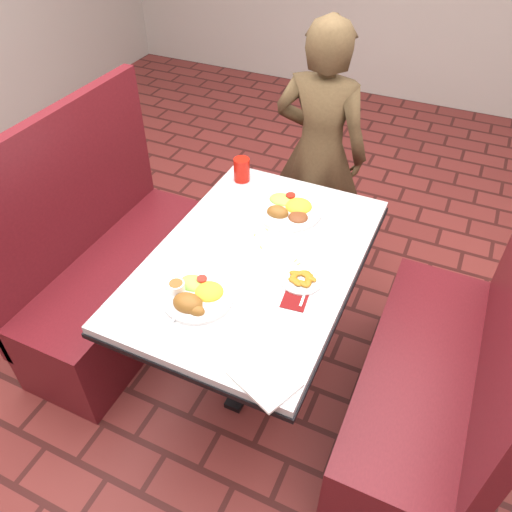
% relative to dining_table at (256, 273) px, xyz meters
% --- Properties ---
extents(dining_table, '(0.81, 1.21, 0.75)m').
position_rel_dining_table_xyz_m(dining_table, '(0.00, 0.00, 0.00)').
color(dining_table, silver).
rests_on(dining_table, ground).
extents(booth_bench_left, '(0.47, 1.20, 1.17)m').
position_rel_dining_table_xyz_m(booth_bench_left, '(-0.80, 0.00, -0.32)').
color(booth_bench_left, maroon).
rests_on(booth_bench_left, ground).
extents(booth_bench_right, '(0.47, 1.20, 1.17)m').
position_rel_dining_table_xyz_m(booth_bench_right, '(0.80, 0.00, -0.32)').
color(booth_bench_right, maroon).
rests_on(booth_bench_right, ground).
extents(diner_person, '(0.53, 0.35, 1.44)m').
position_rel_dining_table_xyz_m(diner_person, '(-0.06, 0.95, 0.06)').
color(diner_person, brown).
rests_on(diner_person, ground).
extents(near_dinner_plate, '(0.27, 0.27, 0.08)m').
position_rel_dining_table_xyz_m(near_dinner_plate, '(-0.10, -0.31, 0.13)').
color(near_dinner_plate, white).
rests_on(near_dinner_plate, dining_table).
extents(far_dinner_plate, '(0.30, 0.30, 0.08)m').
position_rel_dining_table_xyz_m(far_dinner_plate, '(0.01, 0.34, 0.12)').
color(far_dinner_plate, white).
rests_on(far_dinner_plate, dining_table).
extents(plantain_plate, '(0.16, 0.16, 0.02)m').
position_rel_dining_table_xyz_m(plantain_plate, '(0.22, -0.06, 0.11)').
color(plantain_plate, white).
rests_on(plantain_plate, dining_table).
extents(maroon_napkin, '(0.10, 0.10, 0.00)m').
position_rel_dining_table_xyz_m(maroon_napkin, '(0.24, -0.17, 0.10)').
color(maroon_napkin, maroon).
rests_on(maroon_napkin, dining_table).
extents(spoon_utensil, '(0.02, 0.12, 0.00)m').
position_rel_dining_table_xyz_m(spoon_utensil, '(0.26, -0.13, 0.10)').
color(spoon_utensil, silver).
rests_on(spoon_utensil, dining_table).
extents(red_tumbler, '(0.08, 0.08, 0.12)m').
position_rel_dining_table_xyz_m(red_tumbler, '(-0.30, 0.49, 0.15)').
color(red_tumbler, red).
rests_on(red_tumbler, dining_table).
extents(paper_napkin, '(0.25, 0.22, 0.01)m').
position_rel_dining_table_xyz_m(paper_napkin, '(0.27, -0.53, 0.10)').
color(paper_napkin, white).
rests_on(paper_napkin, dining_table).
extents(knife_utensil, '(0.02, 0.16, 0.00)m').
position_rel_dining_table_xyz_m(knife_utensil, '(-0.03, -0.33, 0.11)').
color(knife_utensil, '#B8B8BD').
rests_on(knife_utensil, dining_table).
extents(fork_utensil, '(0.04, 0.14, 0.00)m').
position_rel_dining_table_xyz_m(fork_utensil, '(-0.10, -0.38, 0.11)').
color(fork_utensil, silver).
rests_on(fork_utensil, dining_table).
extents(lettuce_shreds, '(0.28, 0.32, 0.00)m').
position_rel_dining_table_xyz_m(lettuce_shreds, '(0.04, 0.06, 0.10)').
color(lettuce_shreds, '#7CBB4A').
rests_on(lettuce_shreds, dining_table).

